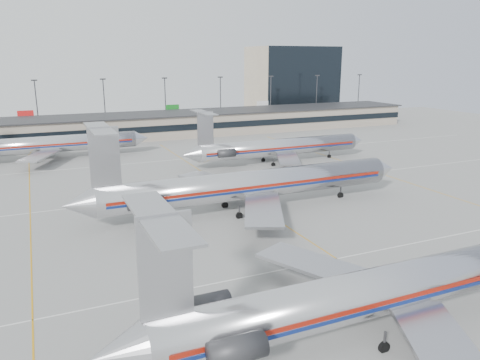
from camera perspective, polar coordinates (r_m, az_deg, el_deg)
ground at (r=45.02m, az=19.27°, el=-13.84°), size 260.00×260.00×0.00m
apron_markings at (r=51.87m, az=11.70°, el=-9.38°), size 160.00×0.15×0.02m
terminal at (r=130.49m, az=-11.22°, el=6.56°), size 162.00×17.00×6.25m
light_mast_row at (r=143.53m, az=-12.60°, el=9.38°), size 163.60×0.40×15.28m
distant_building at (r=180.58m, az=6.28°, el=11.89°), size 30.00×20.00×25.00m
jet_foreground at (r=38.94m, az=17.47°, el=-12.49°), size 46.47×27.37×12.16m
jet_second_row at (r=64.95m, az=0.74°, el=-0.58°), size 50.10×29.50×13.12m
jet_third_row at (r=95.68m, az=4.48°, el=4.01°), size 41.44×25.49×11.33m
jet_back_row at (r=106.34m, az=-22.75°, el=4.02°), size 42.32×26.03×11.57m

